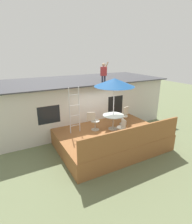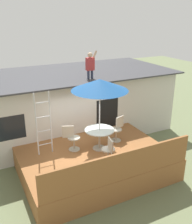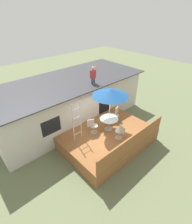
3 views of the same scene
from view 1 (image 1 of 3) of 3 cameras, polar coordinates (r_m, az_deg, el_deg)
name	(u,v)px [view 1 (image 1 of 3)]	position (r m, az deg, el deg)	size (l,w,h in m)	color
ground_plane	(109,145)	(9.26, 4.07, -10.47)	(40.00, 40.00, 0.00)	#66704C
house	(80,102)	(11.70, -5.21, 3.34)	(10.50, 4.50, 2.85)	beige
deck	(109,138)	(9.07, 4.13, -8.26)	(4.99, 3.77, 0.80)	brown
deck_railing	(134,137)	(7.38, 11.98, -7.88)	(4.89, 0.08, 0.90)	brown
patio_table	(113,118)	(8.90, 5.49, -1.92)	(1.04, 1.04, 0.74)	#A59E8C
patio_umbrella	(114,82)	(8.45, 5.86, 9.35)	(1.90, 1.90, 2.54)	silver
step_ladder	(75,111)	(8.39, -6.84, 0.47)	(0.52, 0.04, 2.20)	silver
person_figure	(104,71)	(10.44, 2.50, 12.89)	(0.47, 0.20, 1.11)	#33384C
patio_chair_left	(94,121)	(8.81, -0.74, -2.95)	(0.60, 0.44, 0.92)	#A59E8C
patio_chair_right	(124,116)	(9.67, 9.00, -1.19)	(0.61, 0.44, 0.92)	#A59E8C
patio_chair_near	(122,128)	(8.10, 8.33, -5.13)	(0.44, 0.62, 0.92)	#A59E8C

